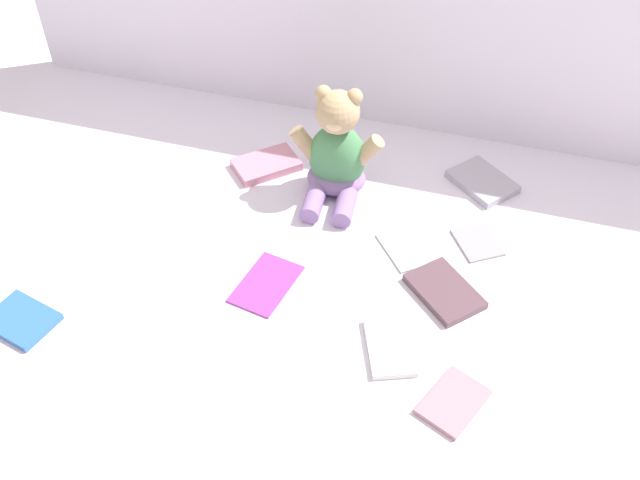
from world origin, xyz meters
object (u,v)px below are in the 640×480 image
object	(u,v)px
book_case_5	(390,347)
book_case_7	(444,291)
book_case_3	(21,320)
book_case_8	(478,242)
book_case_2	(453,402)
book_case_6	(266,165)
book_case_1	(482,182)
book_case_0	(406,248)
book_case_4	(266,283)
teddy_bear	(336,155)

from	to	relation	value
book_case_5	book_case_7	distance (m)	0.16
book_case_3	book_case_8	bearing A→B (deg)	-46.22
book_case_2	book_case_6	world-z (taller)	book_case_6
book_case_1	book_case_5	world-z (taller)	book_case_1
book_case_0	book_case_7	size ratio (longest dim) A/B	0.82
book_case_2	book_case_6	bearing A→B (deg)	158.86
book_case_2	book_case_0	bearing A→B (deg)	137.49
book_case_0	book_case_1	world-z (taller)	book_case_1
book_case_0	book_case_4	bearing A→B (deg)	176.77
book_case_3	book_case_2	bearing A→B (deg)	-72.29
book_case_5	book_case_2	bearing A→B (deg)	-53.95
book_case_6	book_case_5	bearing A→B (deg)	-1.46
teddy_bear	book_case_2	world-z (taller)	teddy_bear
teddy_bear	book_case_5	size ratio (longest dim) A/B	1.95
book_case_0	book_case_5	distance (m)	0.24
book_case_1	book_case_7	bearing A→B (deg)	-145.17
book_case_0	book_case_7	xyz separation A→B (m)	(0.09, -0.09, 0.00)
book_case_3	book_case_6	xyz separation A→B (m)	(0.26, 0.53, 0.00)
book_case_6	book_case_1	bearing A→B (deg)	55.91
book_case_4	book_case_8	world-z (taller)	book_case_8
book_case_2	book_case_3	size ratio (longest dim) A/B	0.97
book_case_0	book_case_6	xyz separation A→B (m)	(-0.34, 0.16, 0.01)
book_case_2	book_case_5	distance (m)	0.14
teddy_bear	book_case_4	size ratio (longest dim) A/B	1.72
book_case_1	book_case_7	size ratio (longest dim) A/B	0.98
book_case_1	book_case_3	world-z (taller)	book_case_1
book_case_1	book_case_8	world-z (taller)	book_case_1
book_case_5	book_case_6	xyz separation A→B (m)	(-0.37, 0.40, 0.00)
book_case_3	book_case_6	bearing A→B (deg)	-12.76
book_case_1	book_case_8	xyz separation A→B (m)	(0.02, -0.18, -0.00)
book_case_0	book_case_2	world-z (taller)	book_case_2
book_case_2	book_case_7	bearing A→B (deg)	126.53
book_case_5	book_case_6	size ratio (longest dim) A/B	0.90
book_case_6	book_case_7	world-z (taller)	book_case_6
book_case_8	book_case_0	bearing A→B (deg)	-10.01
book_case_1	book_case_2	bearing A→B (deg)	-138.00
teddy_bear	book_case_1	world-z (taller)	teddy_bear
book_case_8	book_case_1	bearing A→B (deg)	-118.46
book_case_2	book_case_8	size ratio (longest dim) A/B	1.19
book_case_2	book_case_4	distance (m)	0.40
book_case_3	book_case_7	distance (m)	0.75
book_case_0	book_case_1	size ratio (longest dim) A/B	0.84
book_case_0	book_case_3	size ratio (longest dim) A/B	0.97
teddy_bear	book_case_8	distance (m)	0.33
book_case_8	book_case_3	bearing A→B (deg)	-3.16
book_case_5	book_case_6	distance (m)	0.54
book_case_6	book_case_8	world-z (taller)	book_case_6
book_case_1	book_case_5	size ratio (longest dim) A/B	1.07
book_case_7	book_case_8	size ratio (longest dim) A/B	1.44
book_case_2	book_case_7	size ratio (longest dim) A/B	0.82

